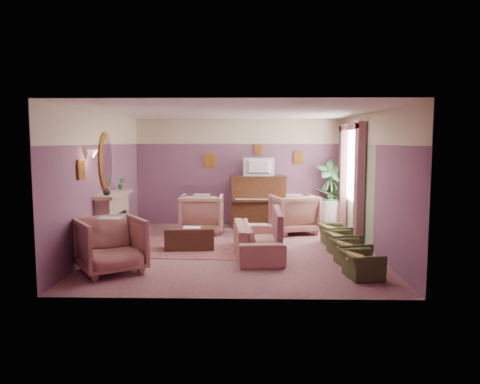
{
  "coord_description": "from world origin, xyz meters",
  "views": [
    {
      "loc": [
        0.3,
        -9.4,
        2.21
      ],
      "look_at": [
        0.07,
        0.4,
        1.15
      ],
      "focal_mm": 35.0,
      "sensor_mm": 36.0,
      "label": 1
    }
  ],
  "objects_px": {
    "floral_armchair_left": "(202,211)",
    "piano": "(259,202)",
    "floral_armchair_right": "(294,212)",
    "television": "(259,165)",
    "coffee_table": "(189,238)",
    "olive_chair_a": "(362,261)",
    "sofa": "(257,234)",
    "side_table": "(331,214)",
    "olive_chair_c": "(342,239)",
    "olive_chair_b": "(351,249)",
    "olive_chair_d": "(335,232)",
    "floral_armchair_front": "(111,242)"
  },
  "relations": [
    {
      "from": "television",
      "to": "floral_armchair_front",
      "type": "xyz_separation_m",
      "value": [
        -2.57,
        -4.34,
        -1.08
      ]
    },
    {
      "from": "piano",
      "to": "sofa",
      "type": "relative_size",
      "value": 0.66
    },
    {
      "from": "floral_armchair_front",
      "to": "olive_chair_b",
      "type": "xyz_separation_m",
      "value": [
        4.17,
        0.59,
        -0.23
      ]
    },
    {
      "from": "floral_armchair_front",
      "to": "olive_chair_b",
      "type": "height_order",
      "value": "floral_armchair_front"
    },
    {
      "from": "piano",
      "to": "olive_chair_a",
      "type": "xyz_separation_m",
      "value": [
        1.6,
        -4.62,
        -0.36
      ]
    },
    {
      "from": "coffee_table",
      "to": "floral_armchair_left",
      "type": "relative_size",
      "value": 0.96
    },
    {
      "from": "sofa",
      "to": "floral_armchair_right",
      "type": "distance_m",
      "value": 2.45
    },
    {
      "from": "coffee_table",
      "to": "olive_chair_c",
      "type": "height_order",
      "value": "olive_chair_c"
    },
    {
      "from": "olive_chair_c",
      "to": "olive_chair_a",
      "type": "bearing_deg",
      "value": -90.0
    },
    {
      "from": "side_table",
      "to": "floral_armchair_right",
      "type": "bearing_deg",
      "value": -141.64
    },
    {
      "from": "olive_chair_a",
      "to": "sofa",
      "type": "bearing_deg",
      "value": 138.33
    },
    {
      "from": "olive_chair_a",
      "to": "olive_chair_c",
      "type": "bearing_deg",
      "value": 90.0
    },
    {
      "from": "sofa",
      "to": "side_table",
      "type": "distance_m",
      "value": 3.66
    },
    {
      "from": "piano",
      "to": "coffee_table",
      "type": "bearing_deg",
      "value": -118.99
    },
    {
      "from": "floral_armchair_left",
      "to": "olive_chair_d",
      "type": "relative_size",
      "value": 1.56
    },
    {
      "from": "floral_armchair_front",
      "to": "olive_chair_a",
      "type": "relative_size",
      "value": 1.56
    },
    {
      "from": "olive_chair_a",
      "to": "olive_chair_d",
      "type": "height_order",
      "value": "same"
    },
    {
      "from": "coffee_table",
      "to": "side_table",
      "type": "distance_m",
      "value": 4.24
    },
    {
      "from": "piano",
      "to": "olive_chair_b",
      "type": "height_order",
      "value": "piano"
    },
    {
      "from": "television",
      "to": "olive_chair_b",
      "type": "height_order",
      "value": "television"
    },
    {
      "from": "side_table",
      "to": "piano",
      "type": "bearing_deg",
      "value": 178.78
    },
    {
      "from": "piano",
      "to": "coffee_table",
      "type": "distance_m",
      "value": 3.06
    },
    {
      "from": "coffee_table",
      "to": "sofa",
      "type": "bearing_deg",
      "value": -19.13
    },
    {
      "from": "television",
      "to": "sofa",
      "type": "bearing_deg",
      "value": -91.45
    },
    {
      "from": "coffee_table",
      "to": "olive_chair_a",
      "type": "height_order",
      "value": "olive_chair_a"
    },
    {
      "from": "sofa",
      "to": "floral_armchair_front",
      "type": "relative_size",
      "value": 2.02
    },
    {
      "from": "olive_chair_d",
      "to": "olive_chair_b",
      "type": "bearing_deg",
      "value": -90.0
    },
    {
      "from": "television",
      "to": "olive_chair_c",
      "type": "height_order",
      "value": "television"
    },
    {
      "from": "television",
      "to": "olive_chair_b",
      "type": "bearing_deg",
      "value": -66.92
    },
    {
      "from": "sofa",
      "to": "olive_chair_d",
      "type": "bearing_deg",
      "value": 30.01
    },
    {
      "from": "piano",
      "to": "television",
      "type": "bearing_deg",
      "value": -90.0
    },
    {
      "from": "floral_armchair_left",
      "to": "olive_chair_d",
      "type": "distance_m",
      "value": 3.26
    },
    {
      "from": "sofa",
      "to": "olive_chair_d",
      "type": "relative_size",
      "value": 3.16
    },
    {
      "from": "olive_chair_d",
      "to": "sofa",
      "type": "bearing_deg",
      "value": -149.99
    },
    {
      "from": "sofa",
      "to": "side_table",
      "type": "height_order",
      "value": "sofa"
    },
    {
      "from": "floral_armchair_right",
      "to": "television",
      "type": "bearing_deg",
      "value": 136.21
    },
    {
      "from": "floral_armchair_left",
      "to": "floral_armchair_right",
      "type": "height_order",
      "value": "same"
    },
    {
      "from": "floral_armchair_front",
      "to": "side_table",
      "type": "height_order",
      "value": "floral_armchair_front"
    },
    {
      "from": "piano",
      "to": "olive_chair_d",
      "type": "xyz_separation_m",
      "value": [
        1.6,
        -2.16,
        -0.36
      ]
    },
    {
      "from": "floral_armchair_left",
      "to": "olive_chair_d",
      "type": "xyz_separation_m",
      "value": [
        2.99,
        -1.26,
        -0.23
      ]
    },
    {
      "from": "piano",
      "to": "olive_chair_a",
      "type": "bearing_deg",
      "value": -70.92
    },
    {
      "from": "piano",
      "to": "side_table",
      "type": "relative_size",
      "value": 2.0
    },
    {
      "from": "olive_chair_a",
      "to": "side_table",
      "type": "distance_m",
      "value": 4.59
    },
    {
      "from": "coffee_table",
      "to": "sofa",
      "type": "distance_m",
      "value": 1.48
    },
    {
      "from": "piano",
      "to": "floral_armchair_front",
      "type": "distance_m",
      "value": 5.08
    },
    {
      "from": "piano",
      "to": "floral_armchair_left",
      "type": "relative_size",
      "value": 1.34
    },
    {
      "from": "floral_armchair_left",
      "to": "olive_chair_c",
      "type": "relative_size",
      "value": 1.56
    },
    {
      "from": "floral_armchair_right",
      "to": "olive_chair_a",
      "type": "xyz_separation_m",
      "value": [
        0.75,
        -3.76,
        -0.23
      ]
    },
    {
      "from": "coffee_table",
      "to": "olive_chair_c",
      "type": "relative_size",
      "value": 1.5
    },
    {
      "from": "floral_armchair_left",
      "to": "piano",
      "type": "bearing_deg",
      "value": 32.7
    }
  ]
}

